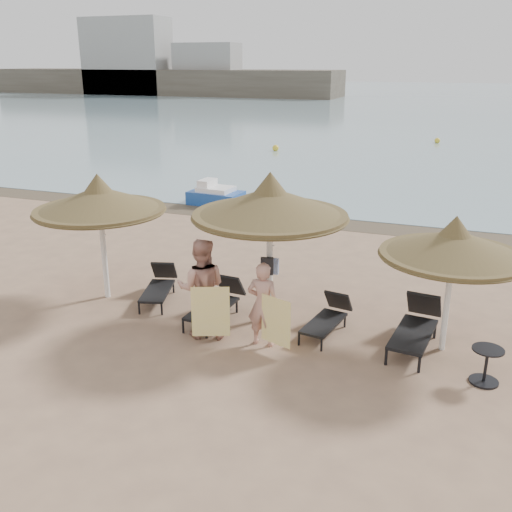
{
  "coord_description": "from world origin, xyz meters",
  "views": [
    {
      "loc": [
        4.41,
        -9.38,
        5.33
      ],
      "look_at": [
        0.47,
        1.2,
        1.46
      ],
      "focal_mm": 40.0,
      "sensor_mm": 36.0,
      "label": 1
    }
  ],
  "objects": [
    {
      "name": "towel_right",
      "position": [
        1.34,
        -0.08,
        0.66
      ],
      "size": [
        0.66,
        0.24,
        0.96
      ],
      "rotation": [
        0.0,
        0.0,
        -0.33
      ],
      "color": "yellow",
      "rests_on": "ground"
    },
    {
      "name": "far_shore",
      "position": [
        -25.1,
        77.82,
        2.91
      ],
      "size": [
        150.0,
        54.8,
        12.0
      ],
      "color": "brown",
      "rests_on": "ground"
    },
    {
      "name": "buoy_left",
      "position": [
        -6.89,
        24.44,
        0.2
      ],
      "size": [
        0.4,
        0.4,
        0.4
      ],
      "primitive_type": "sphere",
      "color": "yellow",
      "rests_on": "ground"
    },
    {
      "name": "buoy_mid",
      "position": [
        2.29,
        31.71,
        0.19
      ],
      "size": [
        0.37,
        0.37,
        0.37
      ],
      "primitive_type": "sphere",
      "color": "yellow",
      "rests_on": "ground"
    },
    {
      "name": "palapa_left",
      "position": [
        -3.29,
        1.14,
        2.36
      ],
      "size": [
        2.99,
        2.99,
        2.96
      ],
      "rotation": [
        0.0,
        0.0,
        0.18
      ],
      "color": "white",
      "rests_on": "ground"
    },
    {
      "name": "lounger_far_right",
      "position": [
        3.82,
        1.23,
        0.4
      ],
      "size": [
        0.88,
        2.07,
        0.9
      ],
      "rotation": [
        0.0,
        0.0,
        -0.11
      ],
      "color": "black",
      "rests_on": "ground"
    },
    {
      "name": "towel_left",
      "position": [
        0.06,
        -0.23,
        0.72
      ],
      "size": [
        0.7,
        0.29,
        1.04
      ],
      "rotation": [
        0.0,
        0.0,
        0.37
      ],
      "color": "yellow",
      "rests_on": "ground"
    },
    {
      "name": "sea",
      "position": [
        0.0,
        80.0,
        0.01
      ],
      "size": [
        200.0,
        140.0,
        0.03
      ],
      "primitive_type": "cube",
      "color": "#79949E",
      "rests_on": "ground"
    },
    {
      "name": "lounger_near_left",
      "position": [
        -0.36,
        1.01,
        0.37
      ],
      "size": [
        0.74,
        1.87,
        0.82
      ],
      "rotation": [
        0.0,
        0.0,
        -0.08
      ],
      "color": "black",
      "rests_on": "ground"
    },
    {
      "name": "palapa_center",
      "position": [
        0.72,
        1.34,
        2.57
      ],
      "size": [
        3.26,
        3.26,
        3.23
      ],
      "rotation": [
        0.0,
        0.0,
        -0.25
      ],
      "color": "white",
      "rests_on": "ground"
    },
    {
      "name": "person_right",
      "position": [
        0.99,
        0.17,
        1.0
      ],
      "size": [
        0.95,
        0.65,
        1.99
      ],
      "primitive_type": "imported",
      "rotation": [
        0.0,
        0.0,
        3.21
      ],
      "color": "tan",
      "rests_on": "ground"
    },
    {
      "name": "person_left",
      "position": [
        -0.29,
        0.12,
        1.2
      ],
      "size": [
        1.26,
        1.01,
        2.39
      ],
      "primitive_type": "imported",
      "rotation": [
        0.0,
        0.0,
        3.45
      ],
      "color": "tan",
      "rests_on": "ground"
    },
    {
      "name": "pedal_boat",
      "position": [
        -4.7,
        10.5,
        0.35
      ],
      "size": [
        2.14,
        1.37,
        0.95
      ],
      "rotation": [
        0.0,
        0.0,
        -0.08
      ],
      "color": "#1D4AA6",
      "rests_on": "ground"
    },
    {
      "name": "lounger_far_left",
      "position": [
        -2.07,
        1.49,
        0.34
      ],
      "size": [
        1.01,
        1.78,
        0.76
      ],
      "rotation": [
        0.0,
        0.0,
        0.29
      ],
      "color": "black",
      "rests_on": "ground"
    },
    {
      "name": "palapa_right",
      "position": [
        4.34,
        1.19,
        2.14
      ],
      "size": [
        2.71,
        2.71,
        2.69
      ],
      "rotation": [
        0.0,
        0.0,
        -0.29
      ],
      "color": "white",
      "rests_on": "ground"
    },
    {
      "name": "wet_sand_strip",
      "position": [
        0.0,
        9.4,
        0.0
      ],
      "size": [
        200.0,
        1.6,
        0.01
      ],
      "primitive_type": "cube",
      "color": "brown",
      "rests_on": "ground"
    },
    {
      "name": "ground",
      "position": [
        0.0,
        0.0,
        0.0
      ],
      "size": [
        160.0,
        160.0,
        0.0
      ],
      "primitive_type": "plane",
      "color": "#A27B5E",
      "rests_on": "ground"
    },
    {
      "name": "lounger_near_right",
      "position": [
        2.06,
        1.19,
        0.32
      ],
      "size": [
        0.79,
        1.68,
        0.72
      ],
      "rotation": [
        0.0,
        0.0,
        -0.17
      ],
      "color": "black",
      "rests_on": "ground"
    },
    {
      "name": "bag_patterned",
      "position": [
        0.72,
        1.52,
        1.16
      ],
      "size": [
        0.28,
        0.1,
        0.35
      ],
      "rotation": [
        0.0,
        0.0,
        0.03
      ],
      "color": "silver",
      "rests_on": "ground"
    },
    {
      "name": "bag_dark",
      "position": [
        0.72,
        1.18,
        1.27
      ],
      "size": [
        0.28,
        0.15,
        0.37
      ],
      "rotation": [
        0.0,
        0.0,
        0.24
      ],
      "color": "black",
      "rests_on": "ground"
    },
    {
      "name": "side_table",
      "position": [
        5.1,
        0.18,
        0.31
      ],
      "size": [
        0.54,
        0.54,
        0.65
      ],
      "rotation": [
        0.0,
        0.0,
        -0.07
      ],
      "color": "black",
      "rests_on": "ground"
    }
  ]
}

